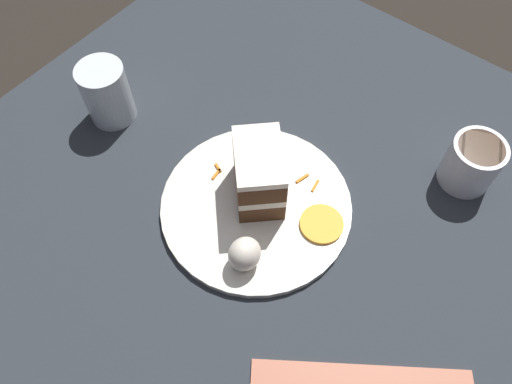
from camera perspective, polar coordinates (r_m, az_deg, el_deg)
ground_plane at (r=0.77m, az=2.81°, el=-5.48°), size 6.00×6.00×0.00m
dining_table at (r=0.75m, az=2.87°, el=-4.88°), size 1.01×1.07×0.04m
plate at (r=0.75m, az=-0.00°, el=-1.59°), size 0.28×0.28×0.01m
cake_slice at (r=0.71m, az=0.33°, el=2.11°), size 0.12×0.12×0.10m
cream_dollop at (r=0.68m, az=-1.31°, el=-7.09°), size 0.05×0.04×0.05m
orange_garnish at (r=0.73m, az=7.51°, el=-3.65°), size 0.06×0.06×0.01m
carrot_shreds_scatter at (r=0.76m, az=1.35°, el=1.69°), size 0.10×0.15×0.00m
drinking_glass at (r=0.85m, az=-16.82°, el=10.24°), size 0.08×0.08×0.10m
coffee_mug at (r=0.81m, az=23.49°, el=3.16°), size 0.08×0.08×0.08m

